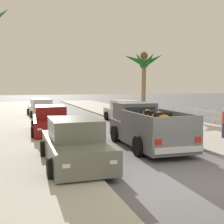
{
  "coord_description": "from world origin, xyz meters",
  "views": [
    {
      "loc": [
        -4.56,
        -6.6,
        2.59
      ],
      "look_at": [
        0.28,
        8.05,
        1.2
      ],
      "focal_mm": 46.64,
      "sensor_mm": 36.0,
      "label": 1
    }
  ],
  "objects_px": {
    "pickup_truck": "(147,128)",
    "car_left_mid": "(41,109)",
    "car_right_near": "(51,121)",
    "car_right_mid": "(75,144)",
    "car_left_near": "(124,112)",
    "palm_tree_left_fore": "(144,65)"
  },
  "relations": [
    {
      "from": "pickup_truck",
      "to": "car_left_mid",
      "type": "distance_m",
      "value": 13.85
    },
    {
      "from": "car_right_near",
      "to": "car_right_mid",
      "type": "relative_size",
      "value": 1.01
    },
    {
      "from": "car_left_mid",
      "to": "pickup_truck",
      "type": "bearing_deg",
      "value": -76.15
    },
    {
      "from": "car_left_near",
      "to": "pickup_truck",
      "type": "bearing_deg",
      "value": -104.54
    },
    {
      "from": "car_left_near",
      "to": "car_right_mid",
      "type": "relative_size",
      "value": 1.01
    },
    {
      "from": "car_right_mid",
      "to": "palm_tree_left_fore",
      "type": "distance_m",
      "value": 19.95
    },
    {
      "from": "pickup_truck",
      "to": "palm_tree_left_fore",
      "type": "relative_size",
      "value": 0.9
    },
    {
      "from": "car_left_mid",
      "to": "palm_tree_left_fore",
      "type": "xyz_separation_m",
      "value": [
        9.85,
        1.3,
        3.93
      ]
    },
    {
      "from": "car_left_mid",
      "to": "car_right_near",
      "type": "bearing_deg",
      "value": -91.53
    },
    {
      "from": "pickup_truck",
      "to": "palm_tree_left_fore",
      "type": "xyz_separation_m",
      "value": [
        6.54,
        14.75,
        3.83
      ]
    },
    {
      "from": "car_right_near",
      "to": "car_left_mid",
      "type": "xyz_separation_m",
      "value": [
        0.24,
        9.03,
        0.0
      ]
    },
    {
      "from": "pickup_truck",
      "to": "palm_tree_left_fore",
      "type": "distance_m",
      "value": 16.58
    },
    {
      "from": "palm_tree_left_fore",
      "to": "car_left_near",
      "type": "bearing_deg",
      "value": -124.82
    },
    {
      "from": "car_left_near",
      "to": "car_left_mid",
      "type": "relative_size",
      "value": 1.0
    },
    {
      "from": "pickup_truck",
      "to": "car_right_near",
      "type": "xyz_separation_m",
      "value": [
        -3.56,
        4.42,
        -0.1
      ]
    },
    {
      "from": "palm_tree_left_fore",
      "to": "pickup_truck",
      "type": "bearing_deg",
      "value": -113.91
    },
    {
      "from": "pickup_truck",
      "to": "palm_tree_left_fore",
      "type": "bearing_deg",
      "value": 66.09
    },
    {
      "from": "pickup_truck",
      "to": "car_right_mid",
      "type": "height_order",
      "value": "pickup_truck"
    },
    {
      "from": "car_left_near",
      "to": "palm_tree_left_fore",
      "type": "xyz_separation_m",
      "value": [
        4.33,
        6.22,
        3.93
      ]
    },
    {
      "from": "car_left_mid",
      "to": "car_right_mid",
      "type": "xyz_separation_m",
      "value": [
        -0.18,
        -15.49,
        0.0
      ]
    },
    {
      "from": "pickup_truck",
      "to": "car_right_near",
      "type": "height_order",
      "value": "pickup_truck"
    },
    {
      "from": "car_left_near",
      "to": "palm_tree_left_fore",
      "type": "distance_m",
      "value": 8.54
    }
  ]
}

